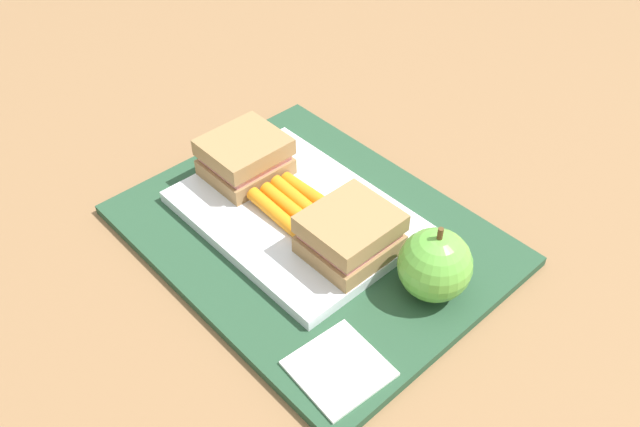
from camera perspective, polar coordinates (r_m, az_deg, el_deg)
ground_plane at (r=0.66m, az=-0.74°, el=-2.13°), size 2.40×2.40×0.00m
lunchbag_mat at (r=0.66m, az=-0.74°, el=-1.83°), size 0.36×0.28×0.01m
food_tray at (r=0.66m, az=-2.20°, el=-0.04°), size 0.23×0.17×0.01m
sandwich_half_left at (r=0.69m, az=-6.52°, el=4.87°), size 0.07×0.08×0.04m
sandwich_half_right at (r=0.60m, az=2.61°, el=-1.77°), size 0.07×0.08×0.04m
carrot_sticks_bundle at (r=0.66m, az=-2.29°, el=0.83°), size 0.08×0.06×0.02m
apple at (r=0.59m, az=9.91°, el=-4.41°), size 0.07×0.07×0.08m
paper_napkin at (r=0.55m, az=1.65°, el=-13.25°), size 0.08×0.08×0.00m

